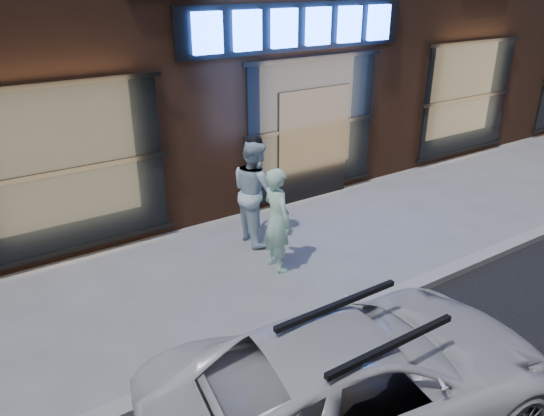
% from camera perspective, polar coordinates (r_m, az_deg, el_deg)
% --- Properties ---
extents(ground, '(90.00, 90.00, 0.00)m').
position_cam_1_polar(ground, '(9.34, 19.03, -6.57)').
color(ground, slate).
rests_on(ground, ground).
extents(curb, '(60.00, 0.25, 0.12)m').
position_cam_1_polar(curb, '(9.31, 19.08, -6.25)').
color(curb, gray).
rests_on(curb, ground).
extents(man_bowtie, '(0.44, 0.66, 1.77)m').
position_cam_1_polar(man_bowtie, '(8.57, 0.55, -1.30)').
color(man_bowtie, '#B1E9CA').
rests_on(man_bowtie, ground).
extents(man_cap, '(0.80, 0.99, 1.92)m').
position_cam_1_polar(man_cap, '(9.49, -1.84, 1.78)').
color(man_cap, white).
rests_on(man_cap, ground).
extents(white_suv, '(4.82, 2.76, 1.27)m').
position_cam_1_polar(white_suv, '(5.93, 9.34, -17.52)').
color(white_suv, silver).
rests_on(white_suv, ground).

